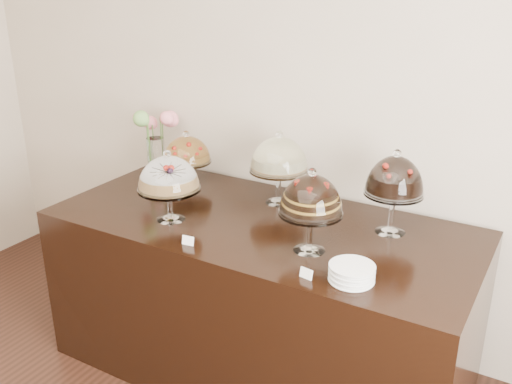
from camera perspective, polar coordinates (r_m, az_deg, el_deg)
The scene contains 11 objects.
wall_back at distance 3.22m, azimuth 5.42°, elevation 10.39°, with size 5.00×0.04×3.00m, color #C3B39D.
display_counter at distance 3.15m, azimuth 0.47°, elevation -10.43°, with size 2.20×1.00×0.90m, color black.
cake_stand_sugar_sponge at distance 2.91m, azimuth -8.75°, elevation 1.54°, with size 0.32×0.32×0.38m.
cake_stand_choco_layer at distance 2.55m, azimuth 5.54°, elevation -0.59°, with size 0.29×0.29×0.40m.
cake_stand_cheesecake at distance 3.09m, azimuth 2.32°, elevation 3.50°, with size 0.33×0.33×0.41m.
cake_stand_dark_choco at distance 2.80m, azimuth 13.71°, elevation 1.24°, with size 0.29×0.29×0.43m.
cake_stand_fruit_tart at distance 3.41m, azimuth -6.93°, elevation 4.00°, with size 0.29×0.29×0.33m.
flower_vase at distance 3.66m, azimuth -10.02°, elevation 5.80°, with size 0.27×0.34×0.42m.
plate_stack at distance 2.42m, azimuth 9.55°, elevation -8.01°, with size 0.19×0.19×0.07m.
price_card_left at distance 2.71m, azimuth -6.82°, elevation -4.85°, with size 0.06×0.01×0.04m, color white.
price_card_right at distance 2.42m, azimuth 5.04°, elevation -8.12°, with size 0.06×0.01×0.04m, color white.
Camera 1 is at (1.33, 0.13, 2.11)m, focal length 40.00 mm.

